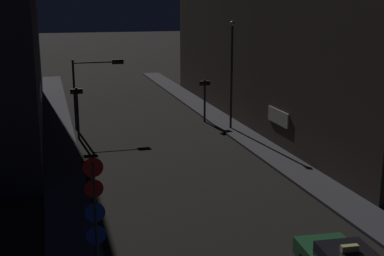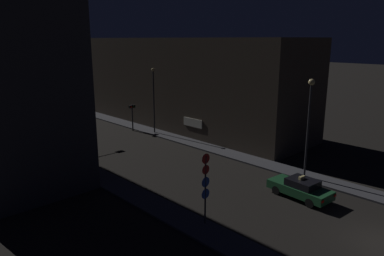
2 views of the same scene
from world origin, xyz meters
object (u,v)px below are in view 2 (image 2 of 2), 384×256
object	(u,v)px
traffic_light_overhead	(65,110)
street_lamp_near_block	(309,113)
traffic_light_right_kerb	(132,112)
sign_pole_left	(206,183)
street_lamp_far_block	(154,95)
traffic_light_left_kerb	(66,127)
taxi	(300,188)

from	to	relation	value
traffic_light_overhead	street_lamp_near_block	distance (m)	24.38
traffic_light_overhead	traffic_light_right_kerb	size ratio (longest dim) A/B	1.55
sign_pole_left	street_lamp_far_block	world-z (taller)	street_lamp_far_block
traffic_light_left_kerb	traffic_light_right_kerb	distance (m)	9.89
traffic_light_left_kerb	sign_pole_left	world-z (taller)	sign_pole_left
traffic_light_right_kerb	street_lamp_near_block	size ratio (longest dim) A/B	0.41
taxi	sign_pole_left	bearing A→B (deg)	165.60
taxi	street_lamp_near_block	world-z (taller)	street_lamp_near_block
traffic_light_overhead	traffic_light_left_kerb	xyz separation A→B (m)	(-1.37, -2.77, -1.12)
traffic_light_right_kerb	street_lamp_near_block	xyz separation A→B (m)	(0.95, -22.28, 2.95)
traffic_light_overhead	sign_pole_left	world-z (taller)	traffic_light_overhead
sign_pole_left	street_lamp_far_block	bearing A→B (deg)	59.49
taxi	traffic_light_left_kerb	size ratio (longest dim) A/B	1.32
traffic_light_overhead	street_lamp_far_block	xyz separation A→B (m)	(9.25, -3.14, 0.90)
traffic_light_left_kerb	street_lamp_near_block	xyz separation A→B (m)	(10.51, -19.76, 2.79)
traffic_light_left_kerb	street_lamp_near_block	size ratio (longest dim) A/B	0.44
traffic_light_right_kerb	street_lamp_far_block	size ratio (longest dim) A/B	0.43
taxi	traffic_light_overhead	distance (m)	25.01
traffic_light_overhead	sign_pole_left	bearing A→B (deg)	-95.24
traffic_light_left_kerb	street_lamp_near_block	world-z (taller)	street_lamp_near_block
taxi	street_lamp_near_block	distance (m)	6.07
traffic_light_overhead	street_lamp_far_block	bearing A→B (deg)	-18.74
traffic_light_right_kerb	street_lamp_near_block	world-z (taller)	street_lamp_near_block
traffic_light_right_kerb	street_lamp_near_block	bearing A→B (deg)	-87.57
traffic_light_left_kerb	traffic_light_right_kerb	bearing A→B (deg)	14.78
traffic_light_overhead	traffic_light_right_kerb	bearing A→B (deg)	-1.76
traffic_light_overhead	street_lamp_near_block	world-z (taller)	street_lamp_near_block
street_lamp_far_block	traffic_light_left_kerb	bearing A→B (deg)	178.05
traffic_light_left_kerb	traffic_light_right_kerb	world-z (taller)	traffic_light_left_kerb
traffic_light_right_kerb	taxi	bearing A→B (deg)	-96.42
taxi	street_lamp_far_block	xyz separation A→B (m)	(3.75, 21.09, 3.78)
street_lamp_near_block	street_lamp_far_block	distance (m)	19.41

